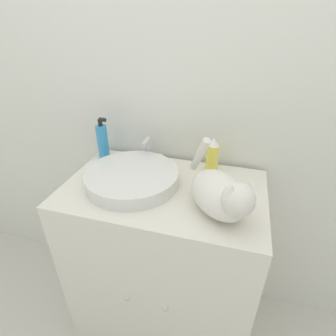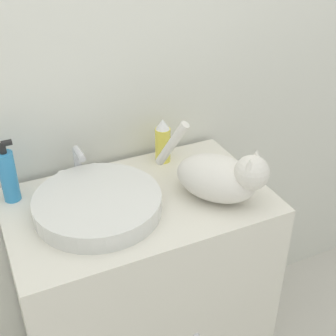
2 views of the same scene
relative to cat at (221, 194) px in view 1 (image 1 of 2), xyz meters
name	(u,v)px [view 1 (image 1 of 2)]	position (x,y,z in m)	size (l,w,h in m)	color
wall_back	(183,75)	(-0.23, 0.39, 0.30)	(6.00, 0.05, 2.50)	silver
vanity_cabinet	(164,261)	(-0.23, 0.10, -0.51)	(0.80, 0.51, 0.87)	silver
sink_basin	(132,177)	(-0.36, 0.09, -0.05)	(0.38, 0.38, 0.06)	silver
faucet	(148,152)	(-0.36, 0.29, -0.03)	(0.14, 0.09, 0.12)	silver
cat	(221,194)	(0.00, 0.00, 0.00)	(0.28, 0.34, 0.23)	silver
soap_bottle	(103,141)	(-0.58, 0.26, 0.01)	(0.05, 0.05, 0.20)	#338CCC
spray_bottle	(212,155)	(-0.07, 0.28, 0.00)	(0.05, 0.05, 0.16)	#EADB4C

